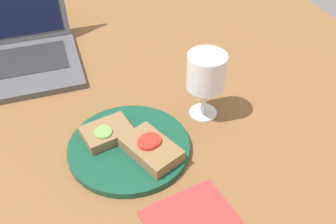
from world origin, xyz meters
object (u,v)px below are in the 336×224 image
object	(u,v)px
sandwich_with_cucumber	(107,132)
laptop	(10,48)
plate	(129,147)
sandwich_with_tomato	(151,148)
wine_glass	(206,74)

from	to	relation	value
sandwich_with_cucumber	laptop	bearing A→B (deg)	115.39
plate	laptop	world-z (taller)	laptop
plate	sandwich_with_cucumber	xyz separation A→B (cm)	(-3.52, 3.62, 1.80)
sandwich_with_tomato	laptop	world-z (taller)	laptop
wine_glass	laptop	distance (cm)	52.74
sandwich_with_tomato	wine_glass	distance (cm)	19.04
sandwich_with_tomato	wine_glass	bearing A→B (deg)	32.48
plate	wine_glass	world-z (taller)	wine_glass
sandwich_with_cucumber	wine_glass	xyz separation A→B (cm)	(21.64, 2.10, 7.99)
plate	wine_glass	bearing A→B (deg)	17.53
sandwich_with_cucumber	wine_glass	bearing A→B (deg)	5.55
sandwich_with_cucumber	laptop	distance (cm)	40.88
sandwich_with_cucumber	laptop	size ratio (longest dim) A/B	0.33
laptop	sandwich_with_tomato	bearing A→B (deg)	-60.97
sandwich_with_cucumber	sandwich_with_tomato	xyz separation A→B (cm)	(6.98, -7.23, 0.20)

